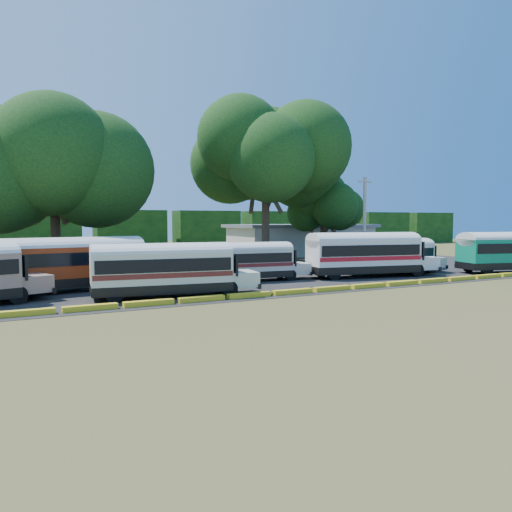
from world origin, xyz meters
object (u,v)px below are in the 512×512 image
bus_cream_west (166,267)px  bus_white_red (366,252)px  bus_red (78,260)px  bus_teal (511,249)px  tree_west (54,161)px

bus_cream_west → bus_white_red: bus_white_red is taller
bus_red → bus_cream_west: bearing=-59.4°
bus_teal → bus_white_red: bearing=-179.9°
bus_white_red → tree_west: 26.89m
bus_red → bus_cream_west: 6.77m
bus_teal → tree_west: tree_west is taller
bus_cream_west → bus_white_red: (17.37, 2.71, 0.20)m
bus_cream_west → tree_west: bearing=111.3°
bus_red → tree_west: 13.75m
bus_teal → tree_west: (-35.04, 17.34, 7.47)m
bus_red → tree_west: bearing=82.9°
bus_teal → tree_west: bearing=167.2°
bus_red → tree_west: tree_west is taller
tree_west → bus_white_red: bearing=-33.2°
bus_teal → tree_west: size_ratio=0.78×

